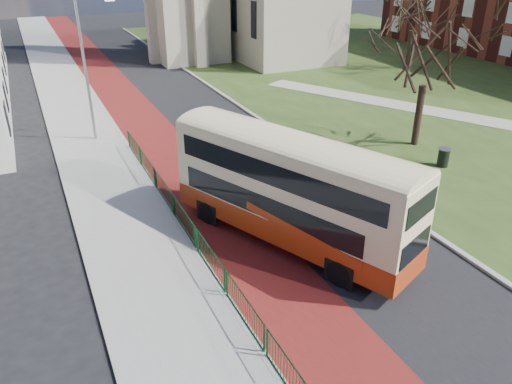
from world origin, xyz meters
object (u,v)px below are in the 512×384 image
winter_tree_near (431,35)px  litter_bin (443,157)px  streetlamp (87,63)px  bus (290,186)px

winter_tree_near → litter_bin: bearing=-105.5°
streetlamp → winter_tree_near: (16.75, -8.61, 1.67)m
winter_tree_near → litter_bin: (-0.88, -3.19, -5.72)m
bus → winter_tree_near: (11.81, 6.28, 3.83)m
streetlamp → winter_tree_near: size_ratio=0.89×
streetlamp → bus: size_ratio=0.78×
litter_bin → streetlamp: bearing=143.4°
winter_tree_near → litter_bin: winter_tree_near is taller
litter_bin → bus: bearing=-164.2°
winter_tree_near → bus: bearing=-152.0°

